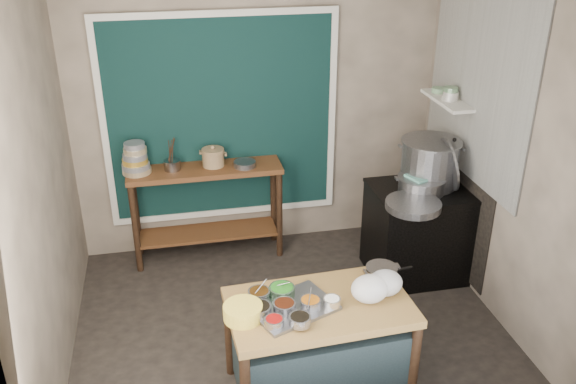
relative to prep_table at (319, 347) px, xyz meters
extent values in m
cube|color=#2E2823|center=(-0.05, 0.75, -0.39)|extent=(3.50, 3.00, 0.02)
cube|color=gray|center=(-0.05, 2.26, 1.02)|extent=(3.50, 0.02, 2.80)
cube|color=gray|center=(-1.81, 0.75, 1.02)|extent=(0.02, 3.00, 2.80)
cube|color=gray|center=(1.71, 0.75, 1.02)|extent=(0.02, 3.00, 2.80)
cube|color=black|center=(-0.40, 2.22, 0.98)|extent=(2.10, 0.02, 1.90)
cube|color=#B2B2AA|center=(1.69, 1.30, 1.48)|extent=(0.02, 1.70, 1.70)
cube|color=black|center=(1.69, 1.40, 0.32)|extent=(0.01, 1.30, 1.30)
cube|color=beige|center=(1.58, 1.60, 1.23)|extent=(0.22, 0.70, 0.03)
cube|color=olive|center=(0.00, 0.00, 0.00)|extent=(1.28, 0.77, 0.75)
cube|color=brown|center=(-0.60, 2.03, 0.10)|extent=(1.45, 0.40, 0.95)
cube|color=black|center=(1.30, 1.30, 0.05)|extent=(0.90, 0.68, 0.85)
cube|color=black|center=(1.30, 1.30, 0.49)|extent=(0.92, 0.69, 0.03)
cube|color=gray|center=(-0.19, -0.02, 0.39)|extent=(0.65, 0.56, 0.02)
cylinder|color=gray|center=(-0.08, -0.06, 0.43)|extent=(0.14, 0.14, 0.06)
cylinder|color=gray|center=(-0.43, -0.06, 0.43)|extent=(0.16, 0.16, 0.06)
cylinder|color=gray|center=(-0.24, 0.11, 0.43)|extent=(0.18, 0.18, 0.07)
cylinder|color=gray|center=(-0.19, -0.22, 0.43)|extent=(0.14, 0.14, 0.06)
cylinder|color=gray|center=(-0.35, -0.20, 0.43)|extent=(0.13, 0.13, 0.05)
cylinder|color=gray|center=(-0.40, 0.11, 0.43)|extent=(0.15, 0.15, 0.06)
cylinder|color=gray|center=(-0.26, -0.06, 0.43)|extent=(0.15, 0.15, 0.06)
cylinder|color=silver|center=(0.07, -0.06, 0.43)|extent=(0.12, 0.12, 0.05)
cylinder|color=yellow|center=(-0.53, -0.05, 0.43)|extent=(0.31, 0.31, 0.10)
ellipsoid|color=white|center=(0.34, -0.04, 0.47)|extent=(0.28, 0.25, 0.19)
ellipsoid|color=white|center=(0.47, 0.02, 0.47)|extent=(0.28, 0.25, 0.18)
cylinder|color=tan|center=(-1.22, 2.03, 0.60)|extent=(0.27, 0.27, 0.05)
cylinder|color=gray|center=(-1.22, 2.03, 0.65)|extent=(0.25, 0.25, 0.05)
cylinder|color=gold|center=(-1.22, 2.03, 0.70)|extent=(0.23, 0.23, 0.05)
cylinder|color=gray|center=(-1.22, 2.03, 0.75)|extent=(0.22, 0.22, 0.05)
cylinder|color=tan|center=(-1.22, 2.03, 0.80)|extent=(0.21, 0.21, 0.05)
cylinder|color=gray|center=(-1.22, 2.03, 0.85)|extent=(0.19, 0.19, 0.05)
cylinder|color=gray|center=(-0.90, 2.04, 0.62)|extent=(0.18, 0.18, 0.09)
cylinder|color=gray|center=(-0.23, 1.98, 0.60)|extent=(0.21, 0.21, 0.05)
cylinder|color=gray|center=(1.51, 1.28, 0.74)|extent=(0.18, 0.50, 0.48)
cube|color=#67AD96|center=(1.25, 1.26, 0.66)|extent=(0.31, 0.27, 0.02)
cylinder|color=gray|center=(1.06, 0.97, 0.54)|extent=(0.61, 0.61, 0.06)
cylinder|color=silver|center=(1.58, 1.55, 1.26)|extent=(0.15, 0.15, 0.04)
cylinder|color=silver|center=(1.58, 1.55, 1.30)|extent=(0.14, 0.14, 0.04)
cylinder|color=gray|center=(1.58, 1.55, 1.34)|extent=(0.13, 0.13, 0.04)
cylinder|color=gray|center=(1.58, 1.80, 1.26)|extent=(0.13, 0.13, 0.04)
camera|label=1|loc=(-0.91, -3.28, 2.86)|focal=38.00mm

